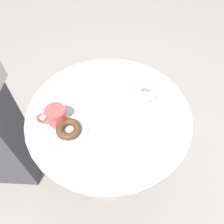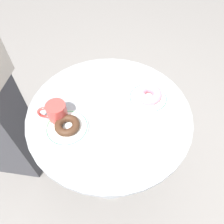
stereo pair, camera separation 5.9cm
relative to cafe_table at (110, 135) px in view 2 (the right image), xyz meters
The scene contains 8 objects.
ground_plane 0.54m from the cafe_table, ahead, with size 7.00×7.00×0.02m, color gray.
cafe_table is the anchor object (origin of this frame).
plate_left 0.30m from the cafe_table, behind, with size 0.19×0.19×0.01m.
plate_right 0.30m from the cafe_table, ahead, with size 0.19×0.19×0.01m.
donut_chocolate 0.31m from the cafe_table, behind, with size 0.11×0.11×0.03m, color #422819.
donut_pink_frosted 0.32m from the cafe_table, ahead, with size 0.12×0.12×0.04m, color pink.
paper_napkin 0.33m from the cafe_table, 90.95° to the right, with size 0.13×0.14×0.01m, color white.
coffee_mug 0.35m from the cafe_table, 169.69° to the left, with size 0.13×0.09×0.09m.
Camera 2 is at (-0.19, -0.58, 1.53)m, focal length 34.62 mm.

